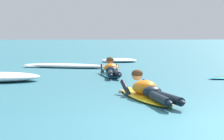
{
  "coord_description": "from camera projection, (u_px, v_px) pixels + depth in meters",
  "views": [
    {
      "loc": [
        -1.56,
        -5.09,
        1.19
      ],
      "look_at": [
        -1.02,
        4.39,
        0.35
      ],
      "focal_mm": 67.28,
      "sensor_mm": 36.0,
      "label": 1
    }
  ],
  "objects": [
    {
      "name": "ground_plane",
      "position": [
        131.0,
        66.0,
        15.2
      ],
      "size": [
        120.0,
        120.0,
        0.0
      ],
      "primitive_type": "plane",
      "color": "#2D6B7A"
    },
    {
      "name": "surfer_near",
      "position": [
        147.0,
        92.0,
        7.54
      ],
      "size": [
        0.99,
        2.62,
        0.53
      ],
      "color": "yellow",
      "rests_on": "ground"
    },
    {
      "name": "surfer_far",
      "position": [
        111.0,
        71.0,
        11.73
      ],
      "size": [
        0.56,
        2.56,
        0.53
      ],
      "color": "#2DB2D1",
      "rests_on": "ground"
    },
    {
      "name": "whitewater_mid_right",
      "position": [
        119.0,
        60.0,
        17.15
      ],
      "size": [
        1.49,
        1.05,
        0.15
      ],
      "color": "white",
      "rests_on": "ground"
    },
    {
      "name": "whitewater_back",
      "position": [
        65.0,
        66.0,
        14.26
      ],
      "size": [
        3.08,
        1.41,
        0.15
      ],
      "color": "white",
      "rests_on": "ground"
    }
  ]
}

